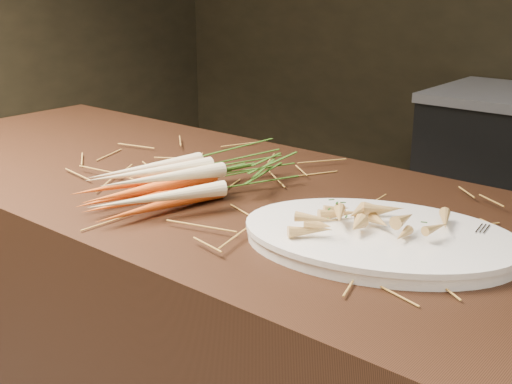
# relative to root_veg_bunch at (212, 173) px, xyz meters

# --- Properties ---
(straw_bedding) EXTENTS (1.40, 0.60, 0.02)m
(straw_bedding) POSITION_rel_root_veg_bunch_xyz_m (0.23, 0.04, -0.03)
(straw_bedding) COLOR #B07832
(straw_bedding) RESTS_ON main_counter
(root_veg_bunch) EXTENTS (0.25, 0.50, 0.09)m
(root_veg_bunch) POSITION_rel_root_veg_bunch_xyz_m (0.00, 0.00, 0.00)
(root_veg_bunch) COLOR #DC490F
(root_veg_bunch) RESTS_ON main_counter
(serving_platter) EXTENTS (0.50, 0.41, 0.02)m
(serving_platter) POSITION_rel_root_veg_bunch_xyz_m (0.38, -0.02, -0.03)
(serving_platter) COLOR white
(serving_platter) RESTS_ON main_counter
(roasted_veg_heap) EXTENTS (0.25, 0.21, 0.05)m
(roasted_veg_heap) POSITION_rel_root_veg_bunch_xyz_m (0.38, -0.02, 0.00)
(roasted_veg_heap) COLOR #A3733C
(roasted_veg_heap) RESTS_ON serving_platter
(serving_fork) EXTENTS (0.04, 0.16, 0.00)m
(serving_fork) POSITION_rel_root_veg_bunch_xyz_m (0.53, 0.01, -0.02)
(serving_fork) COLOR silver
(serving_fork) RESTS_ON serving_platter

